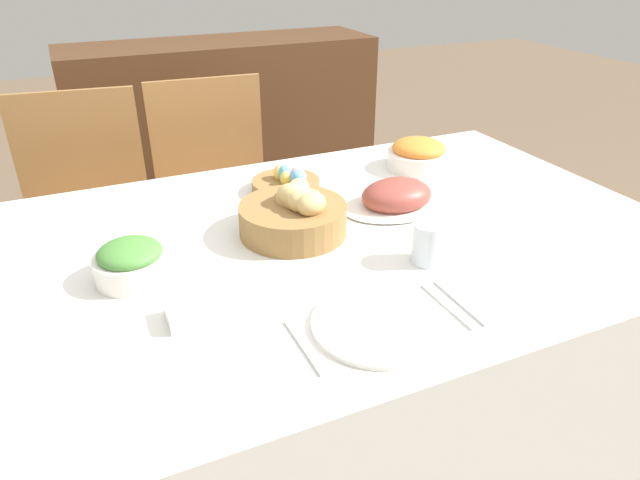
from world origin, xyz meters
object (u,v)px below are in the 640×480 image
(chair_far_left, at_px, (90,222))
(green_salad_bowl, at_px, (131,262))
(chair_far_center, at_px, (219,200))
(drinking_cup, at_px, (428,243))
(carrot_bowl, at_px, (418,155))
(egg_basket, at_px, (287,183))
(spoon, at_px, (459,302))
(fork, at_px, (303,346))
(ham_platter, at_px, (396,197))
(dinner_plate, at_px, (379,324))
(sideboard, at_px, (227,138))
(knife, at_px, (447,306))
(bread_basket, at_px, (294,214))
(butter_dish, at_px, (199,311))

(chair_far_left, height_order, green_salad_bowl, chair_far_left)
(chair_far_center, height_order, drinking_cup, chair_far_center)
(carrot_bowl, bearing_deg, egg_basket, -178.80)
(green_salad_bowl, xyz_separation_m, spoon, (0.57, -0.35, -0.04))
(drinking_cup, bearing_deg, fork, -155.65)
(ham_platter, height_order, dinner_plate, ham_platter)
(dinner_plate, bearing_deg, sideboard, 82.46)
(egg_basket, distance_m, knife, 0.65)
(chair_far_left, bearing_deg, carrot_bowl, -23.86)
(chair_far_center, height_order, carrot_bowl, chair_far_center)
(dinner_plate, xyz_separation_m, knife, (0.15, 0.00, -0.00))
(chair_far_left, distance_m, carrot_bowl, 1.14)
(knife, bearing_deg, green_salad_bowl, 146.15)
(sideboard, distance_m, dinner_plate, 2.05)
(fork, bearing_deg, spoon, -0.35)
(carrot_bowl, distance_m, knife, 0.75)
(carrot_bowl, bearing_deg, green_salad_bowl, -161.30)
(chair_far_left, height_order, dinner_plate, chair_far_left)
(chair_far_center, bearing_deg, green_salad_bowl, -111.01)
(bread_basket, relative_size, egg_basket, 1.35)
(bread_basket, relative_size, spoon, 1.57)
(egg_basket, height_order, fork, egg_basket)
(egg_basket, bearing_deg, bread_basket, -107.31)
(sideboard, xyz_separation_m, spoon, (-0.09, -2.01, 0.28))
(knife, relative_size, butter_dish, 1.38)
(green_salad_bowl, relative_size, knife, 0.95)
(dinner_plate, height_order, fork, dinner_plate)
(dinner_plate, bearing_deg, knife, 0.00)
(carrot_bowl, xyz_separation_m, fork, (-0.66, -0.66, -0.04))
(knife, xyz_separation_m, spoon, (0.03, 0.00, 0.00))
(green_salad_bowl, distance_m, dinner_plate, 0.52)
(ham_platter, height_order, butter_dish, ham_platter)
(knife, xyz_separation_m, butter_dish, (-0.44, 0.16, 0.01))
(bread_basket, distance_m, fork, 0.44)
(ham_platter, bearing_deg, drinking_cup, -107.62)
(sideboard, relative_size, spoon, 8.98)
(sideboard, bearing_deg, chair_far_left, -132.03)
(bread_basket, height_order, spoon, bread_basket)
(sideboard, xyz_separation_m, fork, (-0.42, -2.01, 0.28))
(knife, bearing_deg, sideboard, 86.34)
(spoon, bearing_deg, egg_basket, 99.73)
(ham_platter, xyz_separation_m, knife, (-0.15, -0.44, -0.02))
(chair_far_left, xyz_separation_m, egg_basket, (0.52, -0.57, 0.27))
(egg_basket, bearing_deg, sideboard, 81.95)
(carrot_bowl, xyz_separation_m, drinking_cup, (-0.29, -0.49, 0.00))
(sideboard, distance_m, drinking_cup, 1.87)
(fork, bearing_deg, bread_basket, 69.61)
(egg_basket, relative_size, spoon, 1.16)
(chair_far_center, distance_m, butter_dish, 1.13)
(egg_basket, relative_size, butter_dish, 1.60)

